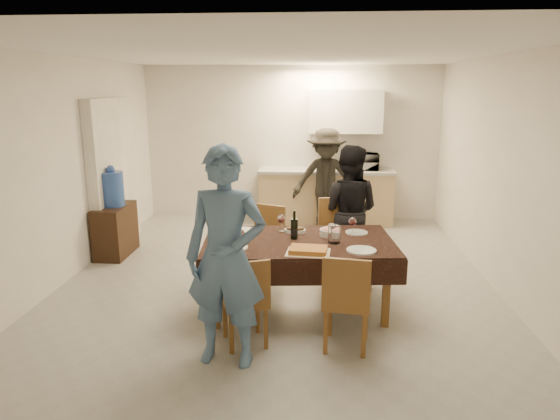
{
  "coord_description": "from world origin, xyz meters",
  "views": [
    {
      "loc": [
        0.43,
        -5.57,
        2.25
      ],
      "look_at": [
        0.05,
        -0.3,
        0.94
      ],
      "focal_mm": 32.0,
      "sensor_mm": 36.0,
      "label": 1
    }
  ],
  "objects_px": {
    "water_pitcher": "(334,234)",
    "person_near": "(226,258)",
    "person_kitchen": "(326,180)",
    "dining_table": "(299,244)",
    "console": "(115,230)",
    "wine_bottle": "(294,225)",
    "microwave": "(363,162)",
    "savoury_tart": "(308,250)",
    "person_far": "(348,211)",
    "water_jug": "(112,189)"
  },
  "relations": [
    {
      "from": "water_pitcher",
      "to": "person_near",
      "type": "height_order",
      "value": "person_near"
    },
    {
      "from": "water_pitcher",
      "to": "person_kitchen",
      "type": "relative_size",
      "value": 0.11
    },
    {
      "from": "dining_table",
      "to": "console",
      "type": "xyz_separation_m",
      "value": [
        -2.55,
        1.53,
        -0.36
      ]
    },
    {
      "from": "dining_table",
      "to": "water_pitcher",
      "type": "bearing_deg",
      "value": -13.51
    },
    {
      "from": "wine_bottle",
      "to": "water_pitcher",
      "type": "height_order",
      "value": "wine_bottle"
    },
    {
      "from": "water_pitcher",
      "to": "microwave",
      "type": "relative_size",
      "value": 0.38
    },
    {
      "from": "person_kitchen",
      "to": "savoury_tart",
      "type": "bearing_deg",
      "value": -93.7
    },
    {
      "from": "person_near",
      "to": "person_kitchen",
      "type": "bearing_deg",
      "value": 83.41
    },
    {
      "from": "person_far",
      "to": "console",
      "type": "bearing_deg",
      "value": 6.37
    },
    {
      "from": "dining_table",
      "to": "wine_bottle",
      "type": "bearing_deg",
      "value": 129.62
    },
    {
      "from": "water_jug",
      "to": "wine_bottle",
      "type": "height_order",
      "value": "water_jug"
    },
    {
      "from": "wine_bottle",
      "to": "person_far",
      "type": "xyz_separation_m",
      "value": [
        0.6,
        1.0,
        -0.1
      ]
    },
    {
      "from": "water_pitcher",
      "to": "person_near",
      "type": "bearing_deg",
      "value": -131.99
    },
    {
      "from": "console",
      "to": "water_pitcher",
      "type": "height_order",
      "value": "water_pitcher"
    },
    {
      "from": "savoury_tart",
      "to": "person_kitchen",
      "type": "bearing_deg",
      "value": 86.3
    },
    {
      "from": "water_jug",
      "to": "dining_table",
      "type": "bearing_deg",
      "value": -30.99
    },
    {
      "from": "water_jug",
      "to": "person_near",
      "type": "bearing_deg",
      "value": -52.21
    },
    {
      "from": "water_jug",
      "to": "person_far",
      "type": "distance_m",
      "value": 3.14
    },
    {
      "from": "wine_bottle",
      "to": "microwave",
      "type": "relative_size",
      "value": 0.6
    },
    {
      "from": "wine_bottle",
      "to": "person_near",
      "type": "distance_m",
      "value": 1.21
    },
    {
      "from": "dining_table",
      "to": "person_far",
      "type": "relative_size",
      "value": 1.26
    },
    {
      "from": "console",
      "to": "savoury_tart",
      "type": "distance_m",
      "value": 3.3
    },
    {
      "from": "dining_table",
      "to": "console",
      "type": "height_order",
      "value": "dining_table"
    },
    {
      "from": "console",
      "to": "water_pitcher",
      "type": "bearing_deg",
      "value": -28.61
    },
    {
      "from": "water_pitcher",
      "to": "person_far",
      "type": "distance_m",
      "value": 1.12
    },
    {
      "from": "person_near",
      "to": "person_far",
      "type": "relative_size",
      "value": 1.15
    },
    {
      "from": "water_pitcher",
      "to": "savoury_tart",
      "type": "distance_m",
      "value": 0.42
    },
    {
      "from": "console",
      "to": "water_jug",
      "type": "height_order",
      "value": "water_jug"
    },
    {
      "from": "wine_bottle",
      "to": "person_near",
      "type": "xyz_separation_m",
      "value": [
        -0.5,
        -1.1,
        0.02
      ]
    },
    {
      "from": "wine_bottle",
      "to": "microwave",
      "type": "xyz_separation_m",
      "value": [
        0.98,
        3.39,
        0.16
      ]
    },
    {
      "from": "water_pitcher",
      "to": "microwave",
      "type": "bearing_deg",
      "value": 80.51
    },
    {
      "from": "water_jug",
      "to": "person_kitchen",
      "type": "bearing_deg",
      "value": 26.9
    },
    {
      "from": "person_far",
      "to": "person_kitchen",
      "type": "height_order",
      "value": "person_kitchen"
    },
    {
      "from": "savoury_tart",
      "to": "wine_bottle",
      "type": "bearing_deg",
      "value": 109.23
    },
    {
      "from": "wine_bottle",
      "to": "person_kitchen",
      "type": "relative_size",
      "value": 0.18
    },
    {
      "from": "savoury_tart",
      "to": "water_pitcher",
      "type": "bearing_deg",
      "value": 52.85
    },
    {
      "from": "water_pitcher",
      "to": "person_kitchen",
      "type": "bearing_deg",
      "value": 90.6
    },
    {
      "from": "microwave",
      "to": "person_far",
      "type": "distance_m",
      "value": 2.43
    },
    {
      "from": "dining_table",
      "to": "wine_bottle",
      "type": "relative_size",
      "value": 6.73
    },
    {
      "from": "dining_table",
      "to": "water_jug",
      "type": "distance_m",
      "value": 2.99
    },
    {
      "from": "savoury_tart",
      "to": "person_kitchen",
      "type": "xyz_separation_m",
      "value": [
        0.22,
        3.37,
        0.05
      ]
    },
    {
      "from": "water_jug",
      "to": "person_near",
      "type": "distance_m",
      "value": 3.27
    },
    {
      "from": "water_jug",
      "to": "savoury_tart",
      "type": "xyz_separation_m",
      "value": [
        2.65,
        -1.91,
        -0.15
      ]
    },
    {
      "from": "dining_table",
      "to": "person_far",
      "type": "xyz_separation_m",
      "value": [
        0.55,
        1.05,
        0.09
      ]
    },
    {
      "from": "water_jug",
      "to": "water_pitcher",
      "type": "distance_m",
      "value": 3.31
    },
    {
      "from": "console",
      "to": "microwave",
      "type": "bearing_deg",
      "value": 28.67
    },
    {
      "from": "water_jug",
      "to": "person_near",
      "type": "xyz_separation_m",
      "value": [
        2.0,
        -2.58,
        -0.01
      ]
    },
    {
      "from": "console",
      "to": "microwave",
      "type": "distance_m",
      "value": 4.04
    },
    {
      "from": "console",
      "to": "person_far",
      "type": "xyz_separation_m",
      "value": [
        3.1,
        -0.48,
        0.45
      ]
    },
    {
      "from": "console",
      "to": "savoury_tart",
      "type": "relative_size",
      "value": 1.85
    }
  ]
}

